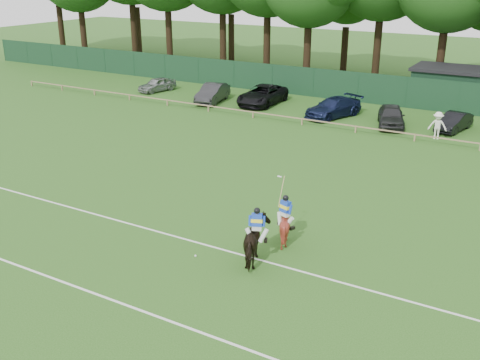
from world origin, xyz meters
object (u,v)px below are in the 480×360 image
Objects in this scene: horse_dark at (257,242)px; spectator_left at (438,125)px; hatch_grey at (391,116)px; sedan_navy at (333,108)px; suv_black at (262,95)px; polo_ball at (196,256)px; utility_shed at (466,87)px; sedan_silver at (157,84)px; estate_black at (454,122)px; horse_chestnut at (285,225)px; sedan_grey at (213,93)px.

horse_dark is 20.62m from spectator_left.
sedan_navy is at bearing 156.24° from hatch_grey.
polo_ball is at bearing -69.41° from suv_black.
utility_shed is (3.41, 9.14, 0.79)m from hatch_grey.
sedan_silver is 26.41m from utility_shed.
horse_dark reaches higher than estate_black.
hatch_grey is (11.08, -1.43, -0.03)m from suv_black.
sedan_navy is 2.74× the size of spectator_left.
hatch_grey is (-1.24, 19.95, 0.01)m from horse_chestnut.
suv_black is 1.48× the size of estate_black.
utility_shed is (7.92, 8.71, 0.82)m from sedan_navy.
sedan_silver is at bearing 158.54° from hatch_grey.
suv_black is 6.65m from sedan_navy.
suv_black is 15.18m from estate_black.
sedan_silver is 0.74× the size of sedan_navy.
suv_black is at bearing -169.14° from estate_black.
hatch_grey is at bearing -67.12° from horse_chestnut.
polo_ball is at bearing -98.19° from utility_shed.
estate_black is at bearing -2.94° from suv_black.
sedan_navy is (6.57, -1.00, -0.05)m from suv_black.
horse_dark reaches higher than suv_black.
sedan_navy is at bearing -54.93° from horse_chestnut.
sedan_silver is at bearing 165.05° from spectator_left.
spectator_left is (2.44, 20.47, 0.03)m from horse_dark.
spectator_left is (25.26, -2.77, 0.28)m from sedan_silver.
sedan_grey is 1.21× the size of estate_black.
sedan_navy is 55.24× the size of polo_ball.
estate_black is 2.72m from spectator_left.
sedan_grey reaches higher than sedan_silver.
horse_dark is at bearing -94.30° from utility_shed.
estate_black is (15.18, -0.38, -0.15)m from suv_black.
horse_chestnut is 21.19m from estate_black.
polo_ball is (-2.45, -2.95, -0.70)m from horse_chestnut.
sedan_grey is at bearing 121.12° from polo_ball.
hatch_grey reaches higher than sedan_silver.
spectator_left reaches higher than estate_black.
horse_chestnut reaches higher than sedan_navy.
horse_dark is 31.30m from utility_shed.
suv_black is (-12.32, 21.38, 0.03)m from horse_chestnut.
polo_ball is (20.55, -24.08, -0.58)m from sedan_silver.
horse_chestnut is at bearing -61.54° from suv_black.
hatch_grey is at bearing 146.86° from spectator_left.
suv_black is at bearing -40.73° from horse_chestnut.
spectator_left is at bearing -77.72° from horse_chestnut.
sedan_grey is 18.68m from spectator_left.
sedan_grey is at bearing -77.24° from horse_dark.
polo_ball is at bearing -111.14° from spectator_left.
utility_shed is (2.17, 29.09, 0.80)m from horse_chestnut.
utility_shed is at bearing -74.95° from horse_chestnut.
sedan_grey is 20.61m from utility_shed.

